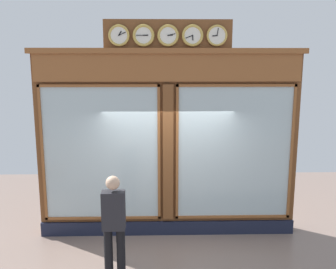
# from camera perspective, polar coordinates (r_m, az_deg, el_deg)

# --- Properties ---
(shop_facade) EXTENTS (5.15, 0.42, 4.18)m
(shop_facade) POSITION_cam_1_polar(r_m,az_deg,el_deg) (7.35, -0.03, -1.19)
(shop_facade) COLOR brown
(shop_facade) RESTS_ON ground_plane
(pedestrian) EXTENTS (0.36, 0.22, 1.69)m
(pedestrian) POSITION_cam_1_polar(r_m,az_deg,el_deg) (6.13, -8.23, -13.06)
(pedestrian) COLOR black
(pedestrian) RESTS_ON ground_plane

